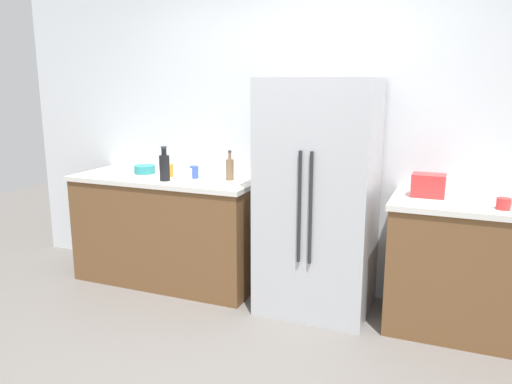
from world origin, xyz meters
The scene contains 12 objects.
kitchen_back_panel centered at (0.00, 1.66, 1.49)m, with size 5.50×0.10×2.98m, color silver.
counter_left centered at (-1.10, 1.29, 0.47)m, with size 1.62×0.65×0.93m.
counter_right centered at (1.36, 1.29, 0.47)m, with size 1.17×0.65×0.93m.
refrigerator centered at (0.24, 1.26, 0.88)m, with size 0.82×0.68×1.75m.
toaster centered at (1.01, 1.34, 1.01)m, with size 0.22×0.16×0.16m, color red.
bottle_a centered at (-1.01, 1.14, 1.05)m, with size 0.08×0.08×0.28m.
bottle_b centered at (-0.54, 1.36, 1.03)m, with size 0.06×0.06×0.24m.
cup_a centered at (-0.85, 1.32, 0.99)m, with size 0.07×0.07×0.10m, color blue.
cup_b centered at (1.47, 1.14, 0.97)m, with size 0.09×0.09×0.07m, color red.
cup_c centered at (-1.09, 1.30, 0.99)m, with size 0.09×0.09×0.11m, color orange.
cup_d centered at (-0.82, 1.15, 0.99)m, with size 0.09×0.09×0.11m, color white.
bowl_a centered at (-1.37, 1.36, 0.97)m, with size 0.18×0.18×0.07m, color teal.
Camera 1 is at (1.19, -2.27, 1.71)m, focal length 34.99 mm.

